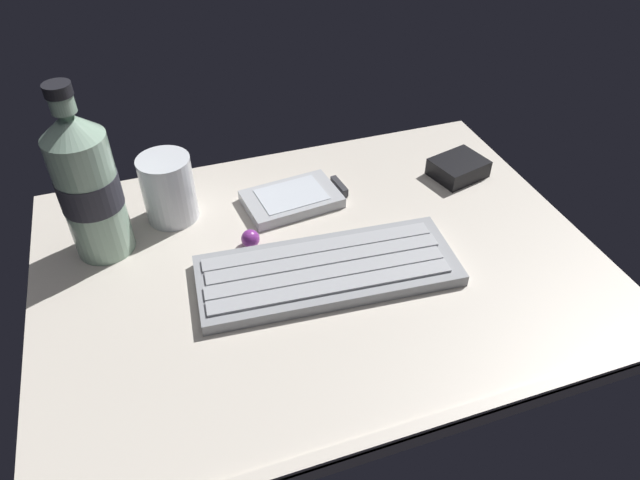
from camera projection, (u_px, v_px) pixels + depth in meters
ground_plane at (321, 267)px, 67.17cm from camera, size 64.00×48.00×2.80cm
keyboard at (324, 271)px, 64.09cm from camera, size 29.73×13.11×1.70cm
handheld_device at (296, 198)px, 74.70cm from camera, size 13.36×8.91×1.50cm
juice_cup at (169, 191)px, 70.43cm from camera, size 6.40×6.40×8.50cm
water_bottle at (88, 185)px, 62.52cm from camera, size 6.73×6.73×20.80cm
charger_block at (458, 168)px, 79.26cm from camera, size 8.18×7.17×2.40cm
trackball_mouse at (250, 239)px, 67.89cm from camera, size 2.20×2.20×2.20cm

